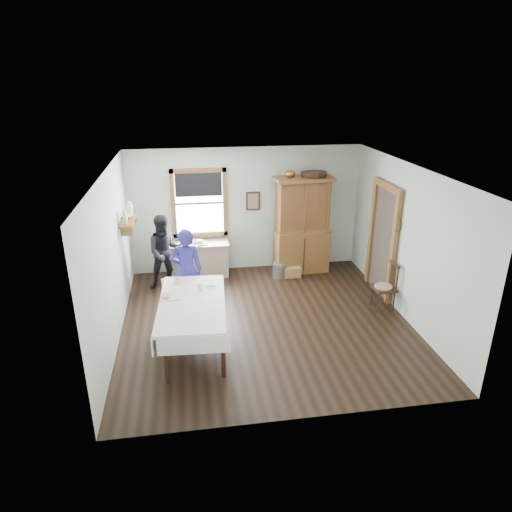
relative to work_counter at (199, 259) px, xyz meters
name	(u,v)px	position (x,y,z in m)	size (l,w,h in m)	color
room	(266,251)	(1.08, -2.20, 0.98)	(5.01, 5.01, 2.70)	black
window	(199,199)	(0.08, 0.26, 1.26)	(1.18, 0.07, 1.48)	white
doorway	(383,237)	(3.54, -1.35, 0.79)	(0.09, 1.14, 2.22)	#42382F
wall_shelf	(128,218)	(-1.29, -0.67, 1.20)	(0.24, 1.00, 0.44)	brown
framed_picture	(253,201)	(1.23, 0.26, 1.18)	(0.30, 0.04, 0.40)	#371E13
rug_beater	(399,218)	(3.53, -1.90, 1.35)	(0.27, 0.27, 0.01)	black
work_counter	(199,259)	(0.00, 0.00, 0.00)	(1.31, 0.50, 0.75)	tan
china_hutch	(302,225)	(2.26, -0.06, 0.68)	(1.23, 0.59, 2.10)	brown
dining_table	(193,324)	(-0.19, -2.80, 0.03)	(1.05, 2.00, 0.80)	white
spindle_chair	(384,286)	(3.33, -2.04, 0.08)	(0.42, 0.42, 0.91)	#371E13
pail	(279,271)	(1.71, -0.36, -0.22)	(0.28, 0.28, 0.30)	#929399
wicker_basket	(292,272)	(1.99, -0.36, -0.27)	(0.37, 0.26, 0.22)	#A17A49
woman_blue	(187,274)	(-0.26, -1.57, 0.36)	(0.54, 0.35, 1.48)	navy
figure_dark	(166,255)	(-0.66, -0.47, 0.33)	(0.69, 0.54, 1.42)	black
table_cup_a	(177,281)	(-0.42, -2.09, 0.47)	(0.12, 0.12, 0.09)	white
table_cup_b	(200,287)	(-0.05, -2.40, 0.47)	(0.10, 0.10, 0.09)	white
table_bowl	(167,296)	(-0.58, -2.58, 0.45)	(0.20, 0.20, 0.05)	white
counter_book	(196,244)	(-0.03, -0.08, 0.39)	(0.18, 0.24, 0.02)	#7E6654
counter_bowl	(195,241)	(-0.05, 0.02, 0.40)	(0.19, 0.19, 0.06)	white
shelf_bowl	(128,216)	(-1.29, -0.65, 1.22)	(0.22, 0.22, 0.05)	white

